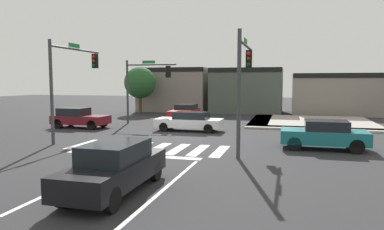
{
  "coord_description": "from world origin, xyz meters",
  "views": [
    {
      "loc": [
        7.12,
        -21.69,
        3.46
      ],
      "look_at": [
        0.7,
        1.77,
        1.19
      ],
      "focal_mm": 33.12,
      "sensor_mm": 36.0,
      "label": 1
    }
  ],
  "objects_px": {
    "traffic_signal_southeast": "(244,72)",
    "car_maroon": "(79,118)",
    "car_black": "(115,167)",
    "traffic_signal_southwest": "(72,72)",
    "car_teal": "(324,134)",
    "car_red": "(185,112)",
    "roadside_tree": "(140,83)",
    "car_white": "(189,121)",
    "traffic_signal_northwest": "(146,80)"
  },
  "relations": [
    {
      "from": "car_teal",
      "to": "car_white",
      "type": "bearing_deg",
      "value": -29.11
    },
    {
      "from": "car_maroon",
      "to": "roadside_tree",
      "type": "relative_size",
      "value": 0.82
    },
    {
      "from": "traffic_signal_southwest",
      "to": "car_maroon",
      "type": "height_order",
      "value": "traffic_signal_southwest"
    },
    {
      "from": "car_white",
      "to": "roadside_tree",
      "type": "xyz_separation_m",
      "value": [
        -8.9,
        11.8,
        2.67
      ]
    },
    {
      "from": "traffic_signal_southeast",
      "to": "car_white",
      "type": "height_order",
      "value": "traffic_signal_southeast"
    },
    {
      "from": "traffic_signal_northwest",
      "to": "roadside_tree",
      "type": "relative_size",
      "value": 1.03
    },
    {
      "from": "car_white",
      "to": "car_maroon",
      "type": "xyz_separation_m",
      "value": [
        -8.53,
        -0.51,
        0.07
      ]
    },
    {
      "from": "traffic_signal_southwest",
      "to": "traffic_signal_southeast",
      "type": "distance_m",
      "value": 10.49
    },
    {
      "from": "car_maroon",
      "to": "car_black",
      "type": "height_order",
      "value": "car_black"
    },
    {
      "from": "traffic_signal_northwest",
      "to": "car_maroon",
      "type": "xyz_separation_m",
      "value": [
        -3.92,
        -3.67,
        -2.86
      ]
    },
    {
      "from": "roadside_tree",
      "to": "car_teal",
      "type": "bearing_deg",
      "value": -43.51
    },
    {
      "from": "car_maroon",
      "to": "car_black",
      "type": "distance_m",
      "value": 16.87
    },
    {
      "from": "car_white",
      "to": "roadside_tree",
      "type": "height_order",
      "value": "roadside_tree"
    },
    {
      "from": "car_black",
      "to": "car_red",
      "type": "bearing_deg",
      "value": 10.73
    },
    {
      "from": "traffic_signal_southeast",
      "to": "car_maroon",
      "type": "bearing_deg",
      "value": 65.87
    },
    {
      "from": "traffic_signal_northwest",
      "to": "car_teal",
      "type": "xyz_separation_m",
      "value": [
        13.14,
        -7.9,
        -2.85
      ]
    },
    {
      "from": "traffic_signal_southeast",
      "to": "traffic_signal_southwest",
      "type": "bearing_deg",
      "value": 83.43
    },
    {
      "from": "car_red",
      "to": "car_teal",
      "type": "distance_m",
      "value": 16.54
    },
    {
      "from": "car_black",
      "to": "roadside_tree",
      "type": "bearing_deg",
      "value": 21.96
    },
    {
      "from": "roadside_tree",
      "to": "car_black",
      "type": "bearing_deg",
      "value": -68.04
    },
    {
      "from": "car_red",
      "to": "traffic_signal_southwest",
      "type": "bearing_deg",
      "value": -14.48
    },
    {
      "from": "traffic_signal_southwest",
      "to": "car_black",
      "type": "xyz_separation_m",
      "value": [
        7.37,
        -8.87,
        -3.24
      ]
    },
    {
      "from": "car_maroon",
      "to": "roadside_tree",
      "type": "bearing_deg",
      "value": 91.7
    },
    {
      "from": "car_teal",
      "to": "traffic_signal_southwest",
      "type": "bearing_deg",
      "value": 1.74
    },
    {
      "from": "traffic_signal_southeast",
      "to": "car_teal",
      "type": "bearing_deg",
      "value": -67.51
    },
    {
      "from": "traffic_signal_southwest",
      "to": "car_black",
      "type": "height_order",
      "value": "traffic_signal_southwest"
    },
    {
      "from": "car_red",
      "to": "roadside_tree",
      "type": "xyz_separation_m",
      "value": [
        -6.34,
        4.27,
        2.67
      ]
    },
    {
      "from": "traffic_signal_southwest",
      "to": "roadside_tree",
      "type": "height_order",
      "value": "traffic_signal_southwest"
    },
    {
      "from": "car_maroon",
      "to": "car_red",
      "type": "distance_m",
      "value": 10.01
    },
    {
      "from": "car_maroon",
      "to": "car_black",
      "type": "xyz_separation_m",
      "value": [
        10.06,
        -13.54,
        0.03
      ]
    },
    {
      "from": "car_red",
      "to": "car_black",
      "type": "bearing_deg",
      "value": 10.73
    },
    {
      "from": "car_white",
      "to": "car_teal",
      "type": "bearing_deg",
      "value": -29.11
    },
    {
      "from": "car_black",
      "to": "roadside_tree",
      "type": "distance_m",
      "value": 27.99
    },
    {
      "from": "car_white",
      "to": "car_maroon",
      "type": "bearing_deg",
      "value": -176.56
    },
    {
      "from": "traffic_signal_southwest",
      "to": "car_red",
      "type": "relative_size",
      "value": 1.23
    },
    {
      "from": "car_black",
      "to": "car_maroon",
      "type": "bearing_deg",
      "value": 36.6
    },
    {
      "from": "traffic_signal_southwest",
      "to": "car_red",
      "type": "distance_m",
      "value": 13.55
    },
    {
      "from": "traffic_signal_southwest",
      "to": "car_black",
      "type": "bearing_deg",
      "value": -140.27
    },
    {
      "from": "car_black",
      "to": "roadside_tree",
      "type": "xyz_separation_m",
      "value": [
        -10.42,
        25.85,
        2.57
      ]
    },
    {
      "from": "traffic_signal_northwest",
      "to": "car_black",
      "type": "distance_m",
      "value": 18.49
    },
    {
      "from": "car_black",
      "to": "car_teal",
      "type": "bearing_deg",
      "value": -36.96
    },
    {
      "from": "roadside_tree",
      "to": "car_maroon",
      "type": "bearing_deg",
      "value": -88.3
    },
    {
      "from": "car_white",
      "to": "car_maroon",
      "type": "distance_m",
      "value": 8.55
    },
    {
      "from": "car_white",
      "to": "roadside_tree",
      "type": "relative_size",
      "value": 0.92
    },
    {
      "from": "traffic_signal_northwest",
      "to": "car_red",
      "type": "height_order",
      "value": "traffic_signal_northwest"
    },
    {
      "from": "car_red",
      "to": "car_teal",
      "type": "relative_size",
      "value": 1.1
    },
    {
      "from": "traffic_signal_southeast",
      "to": "car_black",
      "type": "distance_m",
      "value": 8.84
    },
    {
      "from": "roadside_tree",
      "to": "traffic_signal_southeast",
      "type": "bearing_deg",
      "value": -53.46
    },
    {
      "from": "car_black",
      "to": "traffic_signal_southwest",
      "type": "bearing_deg",
      "value": 39.73
    },
    {
      "from": "car_teal",
      "to": "car_red",
      "type": "bearing_deg",
      "value": -47.9
    }
  ]
}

